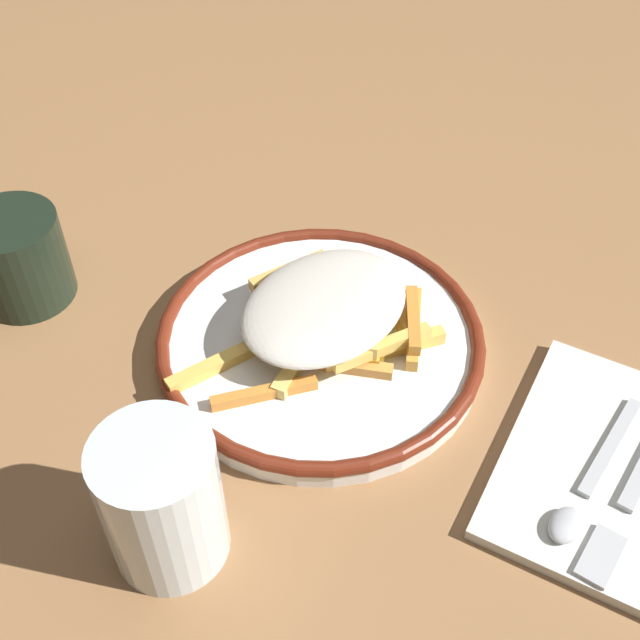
{
  "coord_description": "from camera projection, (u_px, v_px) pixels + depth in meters",
  "views": [
    {
      "loc": [
        -0.23,
        0.4,
        0.52
      ],
      "look_at": [
        0.0,
        0.0,
        0.04
      ],
      "focal_mm": 45.39,
      "sensor_mm": 36.0,
      "label": 1
    }
  ],
  "objects": [
    {
      "name": "plate",
      "position": [
        320.0,
        341.0,
        0.68
      ],
      "size": [
        0.28,
        0.28,
        0.02
      ],
      "color": "white",
      "rests_on": "ground_plane"
    },
    {
      "name": "coffee_mug",
      "position": [
        17.0,
        258.0,
        0.71
      ],
      "size": [
        0.11,
        0.09,
        0.08
      ],
      "color": "black",
      "rests_on": "ground_plane"
    },
    {
      "name": "napkin",
      "position": [
        600.0,
        466.0,
        0.61
      ],
      "size": [
        0.14,
        0.21,
        0.01
      ],
      "primitive_type": "cube",
      "rotation": [
        0.0,
        0.0,
        0.02
      ],
      "color": "silver",
      "rests_on": "ground_plane"
    },
    {
      "name": "fries_heap",
      "position": [
        325.0,
        312.0,
        0.67
      ],
      "size": [
        0.17,
        0.21,
        0.04
      ],
      "color": "#E1C04F",
      "rests_on": "plate"
    },
    {
      "name": "ground_plane",
      "position": [
        320.0,
        351.0,
        0.69
      ],
      "size": [
        2.6,
        2.6,
        0.0
      ],
      "primitive_type": "plane",
      "color": "#946840"
    },
    {
      "name": "fork",
      "position": [
        634.0,
        488.0,
        0.58
      ],
      "size": [
        0.03,
        0.18,
        0.01
      ],
      "color": "silver",
      "rests_on": "napkin"
    },
    {
      "name": "water_glass",
      "position": [
        158.0,
        499.0,
        0.53
      ],
      "size": [
        0.08,
        0.08,
        0.11
      ],
      "primitive_type": "cylinder",
      "color": "silver",
      "rests_on": "ground_plane"
    },
    {
      "name": "spoon",
      "position": [
        584.0,
        492.0,
        0.58
      ],
      "size": [
        0.03,
        0.15,
        0.01
      ],
      "color": "silver",
      "rests_on": "napkin"
    }
  ]
}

